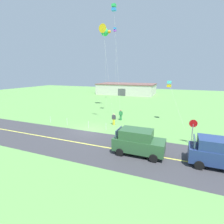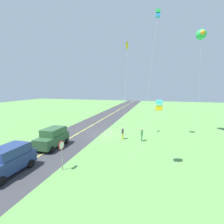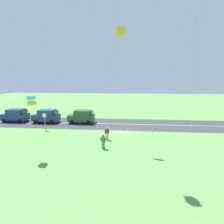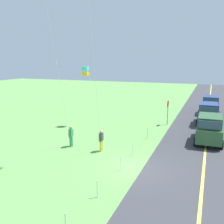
{
  "view_description": "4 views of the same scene",
  "coord_description": "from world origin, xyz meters",
  "px_view_note": "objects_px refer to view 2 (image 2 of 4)",
  "views": [
    {
      "loc": [
        10.23,
        -17.96,
        7.03
      ],
      "look_at": [
        1.45,
        3.77,
        1.62
      ],
      "focal_mm": 27.51,
      "sensor_mm": 36.0,
      "label": 1
    },
    {
      "loc": [
        23.21,
        7.55,
        7.04
      ],
      "look_at": [
        2.06,
        1.62,
        3.66
      ],
      "focal_mm": 26.59,
      "sensor_mm": 36.0,
      "label": 2
    },
    {
      "loc": [
        -0.17,
        21.85,
        7.47
      ],
      "look_at": [
        1.43,
        2.19,
        3.34
      ],
      "focal_mm": 25.66,
      "sensor_mm": 36.0,
      "label": 3
    },
    {
      "loc": [
        -14.29,
        -4.08,
        6.55
      ],
      "look_at": [
        1.57,
        2.09,
        3.08
      ],
      "focal_mm": 41.1,
      "sensor_mm": 36.0,
      "label": 4
    }
  ],
  "objects_px": {
    "kite_yellow_high": "(159,105)",
    "person_adult_near": "(142,135)",
    "car_parked_east_near": "(8,160)",
    "stop_sign": "(62,150)",
    "kite_red_low": "(158,14)",
    "person_adult_companion": "(123,133)",
    "kite_pink_drift": "(201,34)",
    "car_suv_foreground": "(53,137)",
    "kite_blue_mid": "(128,46)"
  },
  "relations": [
    {
      "from": "car_parked_east_near",
      "to": "kite_red_low",
      "type": "xyz_separation_m",
      "value": [
        -12.87,
        11.04,
        14.76
      ]
    },
    {
      "from": "car_parked_east_near",
      "to": "kite_yellow_high",
      "type": "height_order",
      "value": "kite_yellow_high"
    },
    {
      "from": "car_suv_foreground",
      "to": "car_parked_east_near",
      "type": "distance_m",
      "value": 6.17
    },
    {
      "from": "stop_sign",
      "to": "kite_yellow_high",
      "type": "xyz_separation_m",
      "value": [
        -3.01,
        7.73,
        3.65
      ]
    },
    {
      "from": "stop_sign",
      "to": "kite_yellow_high",
      "type": "bearing_deg",
      "value": 111.29
    },
    {
      "from": "person_adult_near",
      "to": "kite_pink_drift",
      "type": "bearing_deg",
      "value": 112.82
    },
    {
      "from": "stop_sign",
      "to": "person_adult_companion",
      "type": "relative_size",
      "value": 1.6
    },
    {
      "from": "car_suv_foreground",
      "to": "kite_red_low",
      "type": "bearing_deg",
      "value": 120.81
    },
    {
      "from": "kite_yellow_high",
      "to": "car_parked_east_near",
      "type": "bearing_deg",
      "value": -67.92
    },
    {
      "from": "car_parked_east_near",
      "to": "kite_yellow_high",
      "type": "relative_size",
      "value": 0.75
    },
    {
      "from": "kite_yellow_high",
      "to": "kite_blue_mid",
      "type": "bearing_deg",
      "value": -152.18
    },
    {
      "from": "person_adult_near",
      "to": "person_adult_companion",
      "type": "bearing_deg",
      "value": -108.1
    },
    {
      "from": "car_parked_east_near",
      "to": "kite_pink_drift",
      "type": "relative_size",
      "value": 0.29
    },
    {
      "from": "person_adult_companion",
      "to": "kite_pink_drift",
      "type": "height_order",
      "value": "kite_pink_drift"
    },
    {
      "from": "car_parked_east_near",
      "to": "kite_blue_mid",
      "type": "height_order",
      "value": "kite_blue_mid"
    },
    {
      "from": "car_suv_foreground",
      "to": "kite_red_low",
      "type": "relative_size",
      "value": 0.27
    },
    {
      "from": "kite_blue_mid",
      "to": "kite_yellow_high",
      "type": "height_order",
      "value": "kite_blue_mid"
    },
    {
      "from": "car_suv_foreground",
      "to": "person_adult_near",
      "type": "height_order",
      "value": "car_suv_foreground"
    },
    {
      "from": "kite_yellow_high",
      "to": "person_adult_near",
      "type": "bearing_deg",
      "value": -163.13
    },
    {
      "from": "car_parked_east_near",
      "to": "kite_pink_drift",
      "type": "xyz_separation_m",
      "value": [
        -16.9,
        16.89,
        13.06
      ]
    },
    {
      "from": "car_suv_foreground",
      "to": "person_adult_near",
      "type": "distance_m",
      "value": 11.04
    },
    {
      "from": "kite_yellow_high",
      "to": "kite_pink_drift",
      "type": "distance_m",
      "value": 15.93
    },
    {
      "from": "kite_pink_drift",
      "to": "person_adult_companion",
      "type": "bearing_deg",
      "value": -60.29
    },
    {
      "from": "kite_yellow_high",
      "to": "person_adult_companion",
      "type": "bearing_deg",
      "value": -145.46
    },
    {
      "from": "kite_red_low",
      "to": "kite_blue_mid",
      "type": "height_order",
      "value": "kite_red_low"
    },
    {
      "from": "kite_red_low",
      "to": "car_suv_foreground",
      "type": "bearing_deg",
      "value": -59.19
    },
    {
      "from": "person_adult_companion",
      "to": "kite_pink_drift",
      "type": "xyz_separation_m",
      "value": [
        -5.61,
        9.83,
        13.35
      ]
    },
    {
      "from": "kite_blue_mid",
      "to": "kite_yellow_high",
      "type": "bearing_deg",
      "value": 27.82
    },
    {
      "from": "stop_sign",
      "to": "person_adult_companion",
      "type": "height_order",
      "value": "stop_sign"
    },
    {
      "from": "kite_blue_mid",
      "to": "kite_yellow_high",
      "type": "relative_size",
      "value": 2.21
    },
    {
      "from": "car_parked_east_near",
      "to": "stop_sign",
      "type": "distance_m",
      "value": 4.27
    },
    {
      "from": "car_parked_east_near",
      "to": "kite_yellow_high",
      "type": "xyz_separation_m",
      "value": [
        -4.7,
        11.59,
        4.3
      ]
    },
    {
      "from": "kite_red_low",
      "to": "person_adult_near",
      "type": "bearing_deg",
      "value": -39.61
    },
    {
      "from": "person_adult_near",
      "to": "car_suv_foreground",
      "type": "bearing_deg",
      "value": -78.5
    },
    {
      "from": "car_suv_foreground",
      "to": "kite_pink_drift",
      "type": "distance_m",
      "value": 24.04
    },
    {
      "from": "kite_pink_drift",
      "to": "kite_blue_mid",
      "type": "bearing_deg",
      "value": -67.34
    },
    {
      "from": "kite_pink_drift",
      "to": "car_parked_east_near",
      "type": "bearing_deg",
      "value": -44.98
    },
    {
      "from": "person_adult_companion",
      "to": "kite_yellow_high",
      "type": "height_order",
      "value": "kite_yellow_high"
    },
    {
      "from": "kite_blue_mid",
      "to": "car_suv_foreground",
      "type": "bearing_deg",
      "value": -48.06
    },
    {
      "from": "car_suv_foreground",
      "to": "stop_sign",
      "type": "distance_m",
      "value": 6.09
    },
    {
      "from": "kite_red_low",
      "to": "kite_yellow_high",
      "type": "height_order",
      "value": "kite_red_low"
    },
    {
      "from": "kite_red_low",
      "to": "kite_pink_drift",
      "type": "height_order",
      "value": "kite_red_low"
    },
    {
      "from": "kite_blue_mid",
      "to": "kite_red_low",
      "type": "bearing_deg",
      "value": 89.75
    },
    {
      "from": "person_adult_companion",
      "to": "kite_blue_mid",
      "type": "relative_size",
      "value": 0.12
    },
    {
      "from": "kite_blue_mid",
      "to": "stop_sign",
      "type": "bearing_deg",
      "value": -16.92
    },
    {
      "from": "kite_red_low",
      "to": "stop_sign",
      "type": "bearing_deg",
      "value": -32.67
    },
    {
      "from": "car_suv_foreground",
      "to": "kite_yellow_high",
      "type": "height_order",
      "value": "kite_yellow_high"
    },
    {
      "from": "stop_sign",
      "to": "kite_red_low",
      "type": "relative_size",
      "value": 0.16
    },
    {
      "from": "stop_sign",
      "to": "person_adult_near",
      "type": "xyz_separation_m",
      "value": [
        -9.48,
        5.76,
        -0.94
      ]
    },
    {
      "from": "car_parked_east_near",
      "to": "person_adult_near",
      "type": "relative_size",
      "value": 2.75
    }
  ]
}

